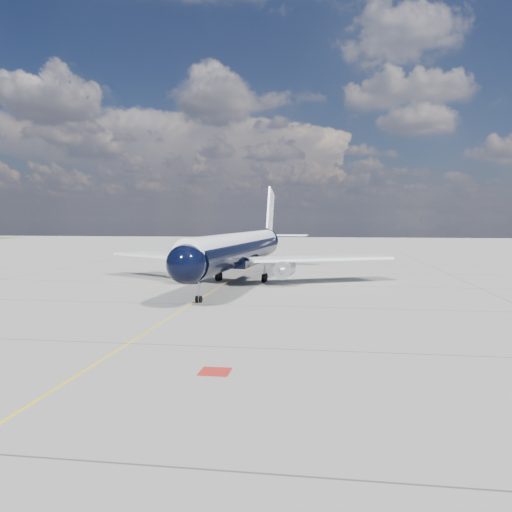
% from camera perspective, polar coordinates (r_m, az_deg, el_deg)
% --- Properties ---
extents(ground, '(320.00, 320.00, 0.00)m').
position_cam_1_polar(ground, '(66.50, -2.78, -2.64)').
color(ground, gray).
rests_on(ground, ground).
extents(taxiway_centerline, '(0.16, 160.00, 0.01)m').
position_cam_1_polar(taxiway_centerline, '(61.64, -3.66, -3.18)').
color(taxiway_centerline, yellow).
rests_on(taxiway_centerline, ground).
extents(red_marking, '(1.60, 1.60, 0.01)m').
position_cam_1_polar(red_marking, '(26.68, -4.70, -13.03)').
color(red_marking, maroon).
rests_on(red_marking, ground).
extents(main_airliner, '(38.00, 46.36, 13.39)m').
position_cam_1_polar(main_airliner, '(63.62, -1.71, 0.81)').
color(main_airliner, black).
rests_on(main_airliner, ground).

